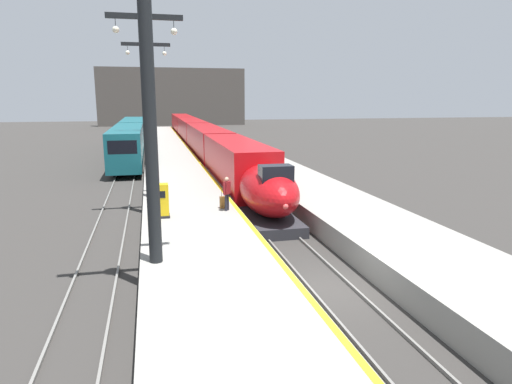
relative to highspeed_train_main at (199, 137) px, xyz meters
The scene contains 17 objects.
ground_plane 42.21m from the highspeed_train_main, 90.00° to the right, with size 260.00×260.00×0.00m, color #33302D.
platform_left 17.94m from the highspeed_train_main, 103.09° to the right, with size 4.80×110.00×1.05m, color gray.
platform_right 17.94m from the highspeed_train_main, 76.91° to the right, with size 4.80×110.00×1.05m, color gray.
platform_left_safety_stripe 17.53m from the highspeed_train_main, 95.80° to the right, with size 0.20×107.80×0.01m, color yellow.
rail_main_left 14.81m from the highspeed_train_main, 92.93° to the right, with size 0.08×110.00×0.12m, color slate.
rail_main_right 14.81m from the highspeed_train_main, 87.07° to the right, with size 0.08×110.00×0.12m, color slate.
rail_secondary_left 17.23m from the highspeed_train_main, 121.11° to the right, with size 0.08×110.00×0.12m, color slate.
rail_secondary_right 16.51m from the highspeed_train_main, 116.62° to the right, with size 0.08×110.00×0.12m, color slate.
highspeed_train_main is the anchor object (origin of this frame).
regional_train_adjacent 8.12m from the highspeed_train_main, behind, with size 2.85×36.60×3.80m.
station_column_near 41.66m from the highspeed_train_main, 98.21° to the right, with size 4.00×0.68×10.25m.
station_column_mid 31.15m from the highspeed_train_main, 101.06° to the right, with size 4.00×0.68×9.97m.
station_column_far 17.42m from the highspeed_train_main, 110.75° to the right, with size 4.00×0.68×10.18m.
passenger_near_edge 34.38m from the highspeed_train_main, 93.88° to the right, with size 0.41×0.46×1.69m.
rolling_suitcase 33.85m from the highspeed_train_main, 94.07° to the right, with size 0.40×0.22×0.98m.
ticket_machine_yellow 35.36m from the highspeed_train_main, 99.03° to the right, with size 0.76×0.62×1.60m.
terminus_back_wall 60.05m from the highspeed_train_main, 90.00° to the left, with size 36.00×2.00×14.00m, color #4C4742.
Camera 1 is at (-5.92, -13.82, 6.51)m, focal length 31.72 mm.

